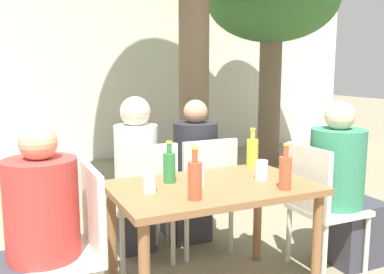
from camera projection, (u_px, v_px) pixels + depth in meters
cafe_building_wall at (78, 70)px, 6.45m from camera, size 10.00×0.08×2.80m
tree_far at (272, 3)px, 6.05m from camera, size 1.88×1.88×3.01m
dining_table_front at (212, 200)px, 2.63m from camera, size 1.22×0.77×0.74m
patio_chair_0 at (73, 241)px, 2.30m from camera, size 0.44×0.44×0.91m
patio_chair_1 at (319, 201)px, 3.00m from camera, size 0.44×0.44×0.91m
patio_chair_2 at (143, 196)px, 3.10m from camera, size 0.44×0.44×0.91m
patio_chair_3 at (204, 188)px, 3.30m from camera, size 0.44×0.44×0.91m
person_seated_0 at (26, 248)px, 2.20m from camera, size 0.59×0.37×1.17m
person_seated_1 at (344, 192)px, 3.09m from camera, size 0.59×0.38×1.21m
person_seated_2 at (133, 184)px, 3.30m from camera, size 0.32×0.56×1.23m
person_seated_3 at (191, 179)px, 3.51m from camera, size 0.35×0.58×1.19m
oil_cruet_0 at (252, 152)px, 3.06m from camera, size 0.08×0.08×0.28m
green_bottle_1 at (169, 167)px, 2.64m from camera, size 0.08×0.08×0.26m
soda_bottle_2 at (195, 179)px, 2.30m from camera, size 0.08×0.08×0.29m
soda_bottle_3 at (285, 172)px, 2.49m from camera, size 0.07×0.07×0.27m
drinking_glass_0 at (199, 177)px, 2.59m from camera, size 0.07×0.07×0.10m
drinking_glass_1 at (150, 183)px, 2.44m from camera, size 0.07×0.07×0.11m
drinking_glass_2 at (261, 170)px, 2.72m from camera, size 0.08×0.08×0.12m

